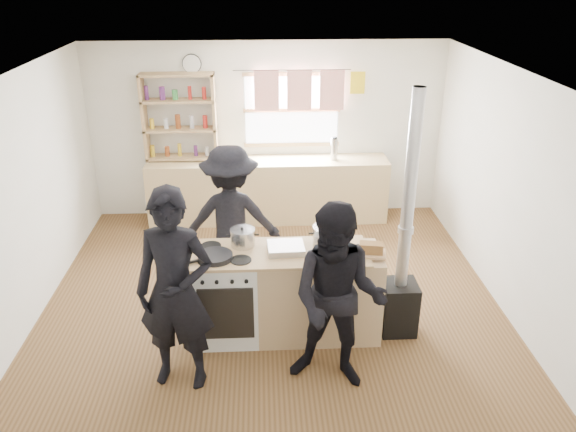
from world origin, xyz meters
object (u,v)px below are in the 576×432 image
object	(u,v)px
roast_tray	(286,248)
bread_board	(371,250)
person_near_left	(175,292)
person_far	(231,220)
stockpot_stove	(243,237)
person_near_right	(338,299)
cooking_island	(288,293)
skillet_greens	(215,256)
stockpot_counter	(327,236)
thermos	(334,149)
flue_heater	(401,276)

from	to	relation	value
roast_tray	bread_board	size ratio (longest dim) A/B	1.16
person_near_left	person_far	xyz separation A→B (m)	(0.40, 1.58, -0.08)
stockpot_stove	person_near_right	xyz separation A→B (m)	(0.82, -0.89, -0.16)
bread_board	roast_tray	bearing A→B (deg)	172.28
cooking_island	skillet_greens	xyz separation A→B (m)	(-0.68, -0.11, 0.49)
roast_tray	person_far	distance (m)	1.08
roast_tray	stockpot_counter	size ratio (longest dim) A/B	1.22
person_near_left	person_near_right	xyz separation A→B (m)	(1.37, -0.08, -0.07)
person_far	cooking_island	bearing A→B (deg)	121.92
roast_tray	cooking_island	bearing A→B (deg)	-42.69
cooking_island	person_near_left	world-z (taller)	person_near_left
roast_tray	person_far	xyz separation A→B (m)	(-0.57, 0.91, -0.11)
cooking_island	person_near_right	distance (m)	0.93
stockpot_stove	person_near_left	size ratio (longest dim) A/B	0.13
stockpot_counter	person_near_right	bearing A→B (deg)	-90.19
bread_board	cooking_island	bearing A→B (deg)	173.24
person_far	thermos	bearing A→B (deg)	-127.00
thermos	roast_tray	size ratio (longest dim) A/B	0.86
stockpot_counter	bread_board	xyz separation A→B (m)	(0.39, -0.22, -0.05)
thermos	flue_heater	xyz separation A→B (m)	(0.33, -2.79, -0.41)
skillet_greens	flue_heater	world-z (taller)	flue_heater
roast_tray	person_near_right	world-z (taller)	person_near_right
bread_board	flue_heater	bearing A→B (deg)	12.58
cooking_island	person_far	distance (m)	1.16
thermos	stockpot_stove	world-z (taller)	thermos
stockpot_counter	skillet_greens	bearing A→B (deg)	-167.90
skillet_greens	flue_heater	size ratio (longest dim) A/B	0.17
cooking_island	roast_tray	size ratio (longest dim) A/B	5.49
flue_heater	person_far	distance (m)	1.96
cooking_island	skillet_greens	bearing A→B (deg)	-171.05
skillet_greens	person_near_left	distance (m)	0.63
flue_heater	bread_board	bearing A→B (deg)	-167.42
skillet_greens	cooking_island	bearing A→B (deg)	8.95
thermos	skillet_greens	distance (m)	3.23
roast_tray	flue_heater	size ratio (longest dim) A/B	0.14
cooking_island	flue_heater	size ratio (longest dim) A/B	0.79
stockpot_stove	person_near_left	world-z (taller)	person_near_left
thermos	person_near_left	bearing A→B (deg)	-117.34
cooking_island	roast_tray	bearing A→B (deg)	137.31
cooking_island	stockpot_counter	distance (m)	0.70
bread_board	person_near_left	size ratio (longest dim) A/B	0.17
person_near_left	stockpot_counter	bearing A→B (deg)	39.42
thermos	skillet_greens	xyz separation A→B (m)	(-1.47, -2.88, -0.10)
cooking_island	stockpot_stove	distance (m)	0.72
skillet_greens	person_far	bearing A→B (deg)	84.46
cooking_island	flue_heater	world-z (taller)	flue_heater
person_far	bread_board	bearing A→B (deg)	143.04
stockpot_counter	flue_heater	bearing A→B (deg)	-10.98
stockpot_stove	flue_heater	world-z (taller)	flue_heater
bread_board	stockpot_counter	bearing A→B (deg)	151.10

